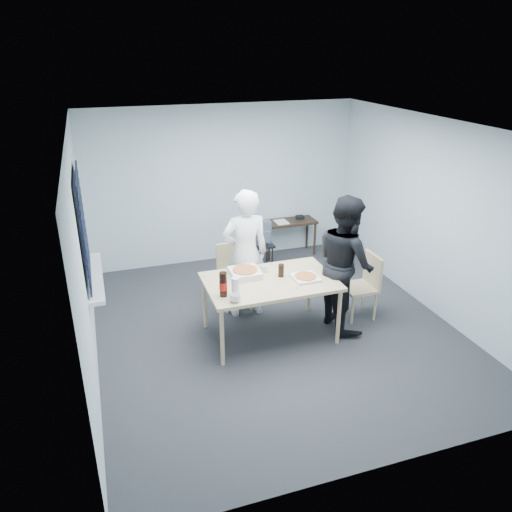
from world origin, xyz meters
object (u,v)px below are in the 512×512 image
object	(u,v)px
backpack	(262,233)
mug_a	(235,298)
soda_bottle	(223,285)
chair_far	(233,270)
chair_right	(365,281)
side_table	(289,225)
stool	(262,250)
person_black	(345,263)
mug_b	(264,268)
person_white	(245,254)
dining_table	(270,284)

from	to	relation	value
backpack	mug_a	world-z (taller)	mug_a
mug_a	soda_bottle	xyz separation A→B (m)	(-0.09, 0.18, 0.09)
chair_far	chair_right	world-z (taller)	same
chair_right	side_table	xyz separation A→B (m)	(-0.16, 2.34, 0.03)
backpack	soda_bottle	size ratio (longest dim) A/B	1.29
stool	soda_bottle	xyz separation A→B (m)	(-1.20, -2.11, 0.55)
stool	backpack	xyz separation A→B (m)	(-0.00, -0.01, 0.30)
chair_far	person_black	xyz separation A→B (m)	(1.20, -1.01, 0.37)
chair_right	soda_bottle	world-z (taller)	soda_bottle
chair_right	soda_bottle	bearing A→B (deg)	-171.86
mug_b	person_white	bearing A→B (deg)	108.12
person_white	soda_bottle	size ratio (longest dim) A/B	6.00
chair_far	person_white	world-z (taller)	person_white
person_white	side_table	size ratio (longest dim) A/B	1.90
mug_a	mug_b	xyz separation A→B (m)	(0.56, 0.65, -0.00)
backpack	mug_a	size ratio (longest dim) A/B	3.09
chair_right	mug_a	size ratio (longest dim) A/B	7.24
person_black	soda_bottle	size ratio (longest dim) A/B	6.00
stool	person_white	bearing A→B (deg)	-118.09
backpack	mug_b	distance (m)	1.72
person_white	stool	size ratio (longest dim) A/B	3.69
side_table	soda_bottle	distance (m)	3.25
chair_right	backpack	bearing A→B (deg)	114.89
dining_table	stool	size ratio (longest dim) A/B	3.33
chair_right	backpack	xyz separation A→B (m)	(-0.84, 1.81, 0.15)
person_black	backpack	size ratio (longest dim) A/B	4.66
person_black	backpack	distance (m)	1.98
person_white	mug_a	bearing A→B (deg)	67.00
chair_far	person_white	xyz separation A→B (m)	(0.08, -0.34, 0.37)
stool	soda_bottle	bearing A→B (deg)	-119.58
stool	backpack	distance (m)	0.30
person_black	backpack	world-z (taller)	person_black
stool	mug_a	world-z (taller)	mug_a
chair_far	mug_a	distance (m)	1.45
person_white	mug_b	size ratio (longest dim) A/B	17.70
chair_far	backpack	bearing A→B (deg)	50.38
mug_a	mug_b	size ratio (longest dim) A/B	1.23
side_table	person_white	bearing A→B (deg)	-127.24
chair_far	mug_a	bearing A→B (deg)	-104.71
chair_far	person_white	size ratio (longest dim) A/B	0.50
dining_table	person_black	xyz separation A→B (m)	(1.00, -0.03, 0.17)
person_black	mug_b	size ratio (longest dim) A/B	17.70
dining_table	person_white	world-z (taller)	person_white
mug_a	dining_table	bearing A→B (deg)	35.21
stool	soda_bottle	size ratio (longest dim) A/B	1.63
mug_b	person_black	bearing A→B (deg)	-16.30
person_black	mug_b	bearing A→B (deg)	73.70
chair_right	person_white	xyz separation A→B (m)	(-1.51, 0.57, 0.37)
soda_bottle	stool	bearing A→B (deg)	60.42
soda_bottle	mug_b	bearing A→B (deg)	36.04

